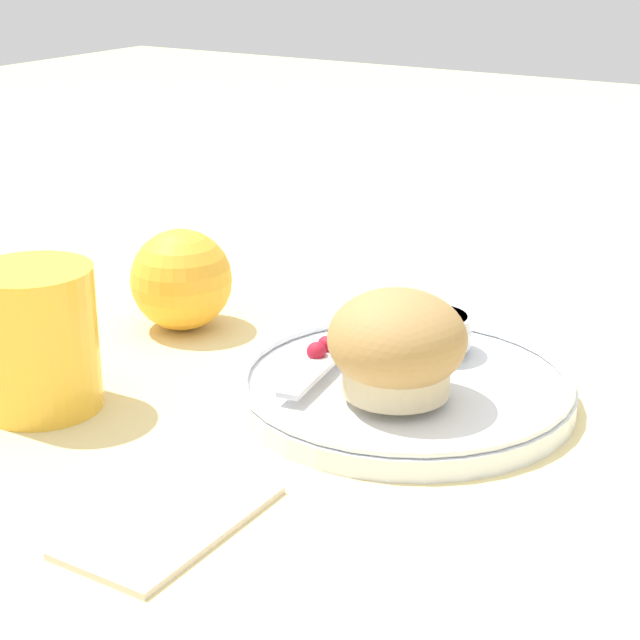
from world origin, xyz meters
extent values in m
plane|color=beige|center=(0.00, 0.00, 0.00)|extent=(3.00, 3.00, 0.00)
cylinder|color=white|center=(0.01, -0.01, 0.01)|extent=(0.22, 0.22, 0.01)
torus|color=white|center=(0.01, -0.01, 0.02)|extent=(0.22, 0.22, 0.01)
cylinder|color=beige|center=(-0.02, -0.02, 0.03)|extent=(0.07, 0.07, 0.03)
ellipsoid|color=#A87F47|center=(-0.02, -0.02, 0.06)|extent=(0.09, 0.09, 0.06)
cylinder|color=silver|center=(0.07, -0.01, 0.03)|extent=(0.05, 0.05, 0.02)
cylinder|color=beige|center=(0.07, -0.01, 0.04)|extent=(0.05, 0.05, 0.00)
sphere|color=#B7192D|center=(0.00, 0.05, 0.03)|extent=(0.01, 0.01, 0.01)
sphere|color=#B7192D|center=(0.01, 0.05, 0.03)|extent=(0.01, 0.01, 0.01)
cube|color=silver|center=(0.02, 0.04, 0.02)|extent=(0.18, 0.04, 0.00)
sphere|color=#F4A82D|center=(0.04, 0.19, 0.04)|extent=(0.08, 0.08, 0.08)
cylinder|color=gold|center=(-0.12, 0.18, 0.05)|extent=(0.08, 0.08, 0.09)
cube|color=beige|center=(-0.19, 0.02, 0.00)|extent=(0.12, 0.06, 0.01)
camera|label=1|loc=(-0.56, -0.30, 0.30)|focal=60.00mm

